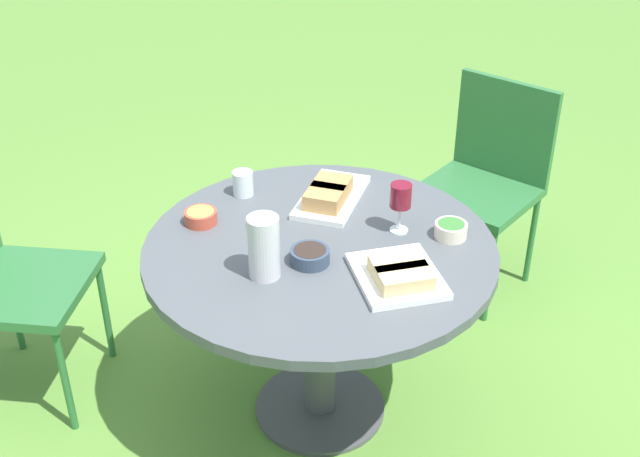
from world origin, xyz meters
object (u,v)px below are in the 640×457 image
at_px(wine_glass, 401,198).
at_px(water_pitcher, 264,247).
at_px(dining_table, 320,274).
at_px(chair_near_right, 488,171).

bearing_deg(wine_glass, water_pitcher, 38.73).
bearing_deg(water_pitcher, dining_table, -126.51).
distance_m(chair_near_right, wine_glass, 0.94).
height_order(chair_near_right, wine_glass, chair_near_right).
bearing_deg(wine_glass, chair_near_right, -112.33).
relative_size(dining_table, chair_near_right, 1.26).
height_order(dining_table, wine_glass, wine_glass).
height_order(dining_table, chair_near_right, chair_near_right).
relative_size(dining_table, wine_glass, 6.60).
xyz_separation_m(water_pitcher, wine_glass, (-0.38, -0.31, 0.02)).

